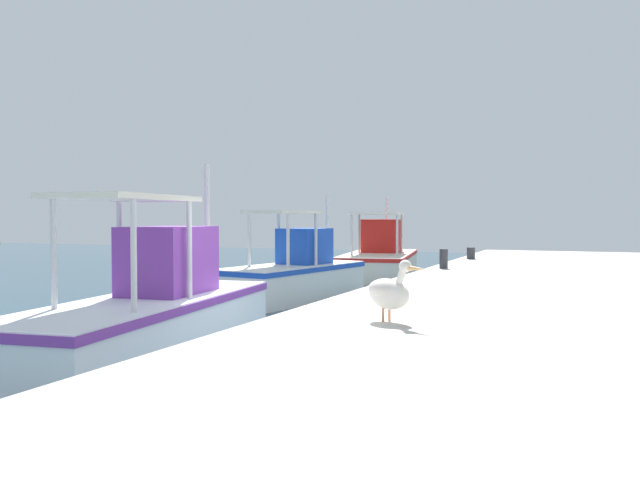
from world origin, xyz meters
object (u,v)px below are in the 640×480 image
(mooring_bollard_third, at_px, (471,253))
(mooring_bollard_second, at_px, (444,259))
(fishing_boat_second, at_px, (149,314))
(fishing_boat_fourth, at_px, (380,258))
(pelican, at_px, (389,291))
(fishing_boat_third, at_px, (294,275))

(mooring_bollard_third, bearing_deg, mooring_bollard_second, -180.00)
(fishing_boat_second, distance_m, fishing_boat_fourth, 14.22)
(mooring_bollard_second, bearing_deg, fishing_boat_fourth, 33.03)
(pelican, height_order, mooring_bollard_second, pelican)
(fishing_boat_third, relative_size, mooring_bollard_second, 9.39)
(fishing_boat_fourth, xyz_separation_m, mooring_bollard_second, (-5.26, -3.42, 0.38))
(pelican, height_order, mooring_bollard_third, pelican)
(fishing_boat_fourth, xyz_separation_m, mooring_bollard_third, (-1.18, -3.42, 0.31))
(fishing_boat_fourth, bearing_deg, pelican, -161.94)
(fishing_boat_second, xyz_separation_m, mooring_bollard_third, (13.02, -2.57, 0.29))
(pelican, relative_size, mooring_bollard_third, 2.54)
(pelican, xyz_separation_m, mooring_bollard_second, (8.90, 1.20, -0.14))
(fishing_boat_fourth, bearing_deg, fishing_boat_third, 179.22)
(fishing_boat_second, relative_size, mooring_bollard_second, 11.74)
(mooring_bollard_second, height_order, mooring_bollard_third, mooring_bollard_second)
(fishing_boat_fourth, bearing_deg, mooring_bollard_third, -109.06)
(fishing_boat_third, xyz_separation_m, mooring_bollard_second, (1.74, -3.52, 0.40))
(fishing_boat_fourth, bearing_deg, fishing_boat_second, -176.58)
(fishing_boat_fourth, distance_m, mooring_bollard_second, 6.29)
(mooring_bollard_second, bearing_deg, fishing_boat_third, 116.39)
(fishing_boat_third, bearing_deg, mooring_bollard_second, -63.61)
(fishing_boat_second, bearing_deg, mooring_bollard_third, -11.18)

